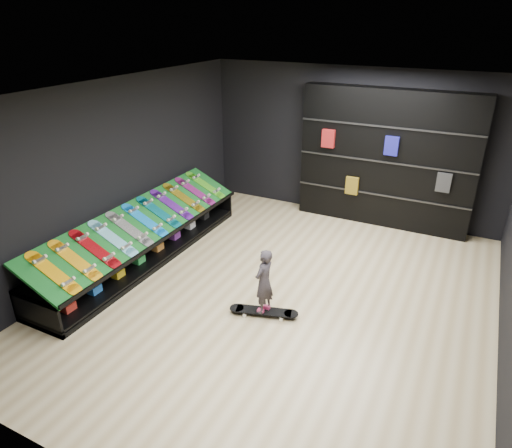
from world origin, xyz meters
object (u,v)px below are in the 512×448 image
at_px(back_shelving, 386,159).
at_px(floor_skateboard, 264,313).
at_px(display_rack, 145,245).
at_px(child, 264,293).

height_order(back_shelving, floor_skateboard, back_shelving).
xyz_separation_m(display_rack, back_shelving, (3.29, 3.32, 1.08)).
height_order(back_shelving, child, back_shelving).
bearing_deg(floor_skateboard, child, 0.00).
distance_m(back_shelving, floor_skateboard, 4.17).
relative_size(display_rack, floor_skateboard, 4.59).
relative_size(display_rack, child, 7.83).
distance_m(floor_skateboard, child, 0.33).
distance_m(display_rack, back_shelving, 4.80).
bearing_deg(child, display_rack, -95.32).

